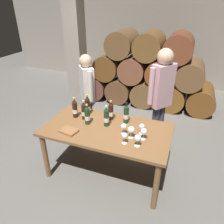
# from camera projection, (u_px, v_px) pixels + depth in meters

# --- Properties ---
(ground_plane) EXTENTS (14.00, 14.00, 0.00)m
(ground_plane) POSITION_uv_depth(u_px,v_px,m) (107.00, 171.00, 3.20)
(ground_plane) COLOR #66635E
(cellar_back_wall) EXTENTS (10.00, 0.24, 2.80)m
(cellar_back_wall) POSITION_uv_depth(u_px,v_px,m) (161.00, 35.00, 6.00)
(cellar_back_wall) COLOR gray
(cellar_back_wall) RESTS_ON ground_plane
(barrel_stack) EXTENTS (3.12, 0.90, 1.69)m
(barrel_stack) POSITION_uv_depth(u_px,v_px,m) (148.00, 73.00, 4.99)
(barrel_stack) COLOR brown
(barrel_stack) RESTS_ON ground_plane
(stone_pillar) EXTENTS (0.32, 0.32, 2.60)m
(stone_pillar) POSITION_uv_depth(u_px,v_px,m) (76.00, 54.00, 4.31)
(stone_pillar) COLOR gray
(stone_pillar) RESTS_ON ground_plane
(dining_table) EXTENTS (1.70, 0.90, 0.76)m
(dining_table) POSITION_uv_depth(u_px,v_px,m) (107.00, 134.00, 2.88)
(dining_table) COLOR brown
(dining_table) RESTS_ON ground_plane
(wine_bottle_0) EXTENTS (0.07, 0.07, 0.30)m
(wine_bottle_0) POSITION_uv_depth(u_px,v_px,m) (106.00, 117.00, 2.84)
(wine_bottle_0) COLOR #19381E
(wine_bottle_0) RESTS_ON dining_table
(wine_bottle_1) EXTENTS (0.07, 0.07, 0.30)m
(wine_bottle_1) POSITION_uv_depth(u_px,v_px,m) (111.00, 111.00, 3.00)
(wine_bottle_1) COLOR black
(wine_bottle_1) RESTS_ON dining_table
(wine_bottle_2) EXTENTS (0.07, 0.07, 0.31)m
(wine_bottle_2) POSITION_uv_depth(u_px,v_px,m) (126.00, 114.00, 2.92)
(wine_bottle_2) COLOR #19381E
(wine_bottle_2) RESTS_ON dining_table
(wine_bottle_3) EXTENTS (0.07, 0.07, 0.30)m
(wine_bottle_3) POSITION_uv_depth(u_px,v_px,m) (87.00, 115.00, 2.89)
(wine_bottle_3) COLOR #19381E
(wine_bottle_3) RESTS_ON dining_table
(wine_bottle_4) EXTENTS (0.07, 0.07, 0.31)m
(wine_bottle_4) POSITION_uv_depth(u_px,v_px,m) (75.00, 109.00, 3.06)
(wine_bottle_4) COLOR black
(wine_bottle_4) RESTS_ON dining_table
(wine_bottle_5) EXTENTS (0.07, 0.07, 0.32)m
(wine_bottle_5) POSITION_uv_depth(u_px,v_px,m) (88.00, 106.00, 3.13)
(wine_bottle_5) COLOR black
(wine_bottle_5) RESTS_ON dining_table
(wine_bottle_6) EXTENTS (0.07, 0.07, 0.29)m
(wine_bottle_6) POSITION_uv_depth(u_px,v_px,m) (84.00, 111.00, 3.01)
(wine_bottle_6) COLOR black
(wine_bottle_6) RESTS_ON dining_table
(wine_glass_0) EXTENTS (0.08, 0.08, 0.15)m
(wine_glass_0) POSITION_uv_depth(u_px,v_px,m) (124.00, 127.00, 2.67)
(wine_glass_0) COLOR white
(wine_glass_0) RESTS_ON dining_table
(wine_glass_1) EXTENTS (0.09, 0.09, 0.16)m
(wine_glass_1) POSITION_uv_depth(u_px,v_px,m) (131.00, 130.00, 2.59)
(wine_glass_1) COLOR white
(wine_glass_1) RESTS_ON dining_table
(wine_glass_2) EXTENTS (0.08, 0.08, 0.16)m
(wine_glass_2) POSITION_uv_depth(u_px,v_px,m) (138.00, 138.00, 2.45)
(wine_glass_2) COLOR white
(wine_glass_2) RESTS_ON dining_table
(wine_glass_3) EXTENTS (0.07, 0.07, 0.15)m
(wine_glass_3) POSITION_uv_depth(u_px,v_px,m) (124.00, 136.00, 2.50)
(wine_glass_3) COLOR white
(wine_glass_3) RESTS_ON dining_table
(wine_glass_4) EXTENTS (0.07, 0.07, 0.15)m
(wine_glass_4) POSITION_uv_depth(u_px,v_px,m) (142.00, 127.00, 2.68)
(wine_glass_4) COLOR white
(wine_glass_4) RESTS_ON dining_table
(wine_glass_5) EXTENTS (0.08, 0.08, 0.16)m
(wine_glass_5) POSITION_uv_depth(u_px,v_px,m) (144.00, 132.00, 2.57)
(wine_glass_5) COLOR white
(wine_glass_5) RESTS_ON dining_table
(tasting_notebook) EXTENTS (0.24, 0.20, 0.03)m
(tasting_notebook) POSITION_uv_depth(u_px,v_px,m) (69.00, 131.00, 2.76)
(tasting_notebook) COLOR #936038
(tasting_notebook) RESTS_ON dining_table
(sommelier_presenting) EXTENTS (0.34, 0.41, 1.72)m
(sommelier_presenting) POSITION_uv_depth(u_px,v_px,m) (161.00, 94.00, 3.15)
(sommelier_presenting) COLOR #383842
(sommelier_presenting) RESTS_ON ground_plane
(taster_seated_left) EXTENTS (0.35, 0.39, 1.54)m
(taster_seated_left) POSITION_uv_depth(u_px,v_px,m) (87.00, 91.00, 3.55)
(taster_seated_left) COLOR #383842
(taster_seated_left) RESTS_ON ground_plane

